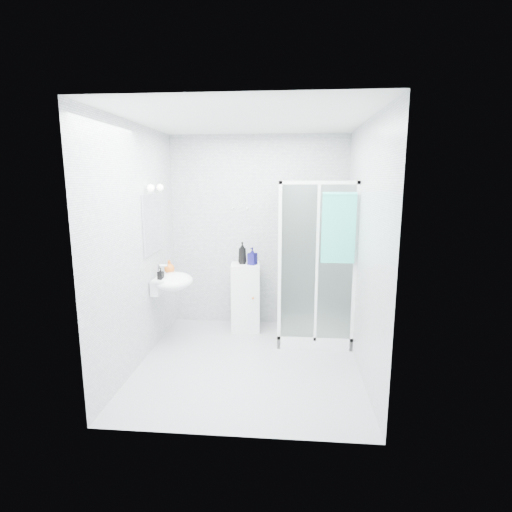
# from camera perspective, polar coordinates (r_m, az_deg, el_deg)

# --- Properties ---
(room) EXTENTS (2.40, 2.60, 2.60)m
(room) POSITION_cam_1_polar(r_m,az_deg,el_deg) (4.21, -1.10, 1.11)
(room) COLOR silver
(room) RESTS_ON ground
(shower_enclosure) EXTENTS (0.90, 0.95, 2.00)m
(shower_enclosure) POSITION_cam_1_polar(r_m,az_deg,el_deg) (5.14, 7.35, -6.94)
(shower_enclosure) COLOR white
(shower_enclosure) RESTS_ON ground
(wall_basin) EXTENTS (0.46, 0.56, 0.35)m
(wall_basin) POSITION_cam_1_polar(r_m,az_deg,el_deg) (4.95, -11.96, -3.60)
(wall_basin) COLOR white
(wall_basin) RESTS_ON ground
(mirror) EXTENTS (0.02, 0.60, 0.70)m
(mirror) POSITION_cam_1_polar(r_m,az_deg,el_deg) (4.88, -14.53, 4.50)
(mirror) COLOR white
(mirror) RESTS_ON room
(vanity_lights) EXTENTS (0.10, 0.40, 0.08)m
(vanity_lights) POSITION_cam_1_polar(r_m,az_deg,el_deg) (4.84, -14.21, 9.45)
(vanity_lights) COLOR silver
(vanity_lights) RESTS_ON room
(wall_hooks) EXTENTS (0.23, 0.06, 0.03)m
(wall_hooks) POSITION_cam_1_polar(r_m,az_deg,el_deg) (5.44, -2.33, 6.74)
(wall_hooks) COLOR silver
(wall_hooks) RESTS_ON room
(storage_cabinet) EXTENTS (0.41, 0.42, 0.91)m
(storage_cabinet) POSITION_cam_1_polar(r_m,az_deg,el_deg) (5.40, -1.52, -5.88)
(storage_cabinet) COLOR white
(storage_cabinet) RESTS_ON ground
(hand_towel) EXTENTS (0.37, 0.05, 0.79)m
(hand_towel) POSITION_cam_1_polar(r_m,az_deg,el_deg) (4.55, 11.72, 4.17)
(hand_towel) COLOR #34C5AB
(hand_towel) RESTS_ON shower_enclosure
(shampoo_bottle_a) EXTENTS (0.12, 0.12, 0.29)m
(shampoo_bottle_a) POSITION_cam_1_polar(r_m,az_deg,el_deg) (5.28, -1.96, 0.44)
(shampoo_bottle_a) COLOR black
(shampoo_bottle_a) RESTS_ON storage_cabinet
(shampoo_bottle_b) EXTENTS (0.14, 0.14, 0.23)m
(shampoo_bottle_b) POSITION_cam_1_polar(r_m,az_deg,el_deg) (5.24, -0.52, -0.01)
(shampoo_bottle_b) COLOR #0F0C4C
(shampoo_bottle_b) RESTS_ON storage_cabinet
(soap_dispenser_orange) EXTENTS (0.15, 0.15, 0.17)m
(soap_dispenser_orange) POSITION_cam_1_polar(r_m,az_deg,el_deg) (5.08, -12.28, -1.50)
(soap_dispenser_orange) COLOR #CC5F18
(soap_dispenser_orange) RESTS_ON wall_basin
(soap_dispenser_black) EXTENTS (0.07, 0.08, 0.14)m
(soap_dispenser_black) POSITION_cam_1_polar(r_m,az_deg,el_deg) (4.80, -13.47, -2.48)
(soap_dispenser_black) COLOR black
(soap_dispenser_black) RESTS_ON wall_basin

